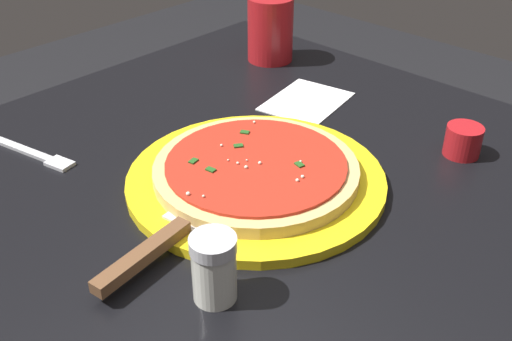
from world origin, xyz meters
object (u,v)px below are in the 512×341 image
pizza_server (170,237)px  fork (27,151)px  serving_plate (256,179)px  cup_small_sauce (463,141)px  pizza (256,169)px  cup_tall_drink (270,29)px  napkin_folded_right (306,101)px  parmesan_shaker (214,268)px

pizza_server → fork: size_ratio=1.21×
serving_plate → cup_small_sauce: (0.25, -0.16, 0.01)m
pizza → cup_small_sauce: (0.25, -0.16, -0.00)m
serving_plate → cup_tall_drink: 0.42m
pizza_server → napkin_folded_right: pizza_server is taller
pizza → cup_tall_drink: 0.42m
serving_plate → cup_tall_drink: (0.32, 0.27, 0.05)m
fork → pizza: bearing=-60.4°
serving_plate → pizza_server: pizza_server is taller
napkin_folded_right → parmesan_shaker: parmesan_shaker is taller
pizza_server → serving_plate: bearing=7.5°
serving_plate → pizza: bearing=124.2°
pizza_server → parmesan_shaker: parmesan_shaker is taller
cup_small_sauce → parmesan_shaker: bearing=173.7°
serving_plate → fork: bearing=119.6°
cup_tall_drink → cup_small_sauce: (-0.07, -0.42, -0.04)m
serving_plate → cup_small_sauce: cup_small_sauce is taller
pizza_server → fork: pizza_server is taller
cup_tall_drink → cup_small_sauce: bearing=-99.9°
serving_plate → cup_small_sauce: size_ratio=6.63×
cup_tall_drink → napkin_folded_right: 0.20m
cup_small_sauce → napkin_folded_right: 0.26m
cup_tall_drink → parmesan_shaker: cup_tall_drink is taller
serving_plate → cup_tall_drink: bearing=39.7°
serving_plate → fork: (-0.16, 0.28, -0.00)m
pizza → napkin_folded_right: bearing=24.3°
cup_tall_drink → pizza: bearing=-140.3°
pizza → parmesan_shaker: bearing=-148.1°
cup_tall_drink → fork: size_ratio=0.63×
cup_small_sauce → napkin_folded_right: (-0.02, 0.26, -0.02)m
pizza_server → napkin_folded_right: bearing=17.7°
pizza_server → cup_small_sauce: bearing=-18.4°
fork → parmesan_shaker: (-0.01, -0.39, 0.04)m
fork → pizza_server: bearing=-89.6°
serving_plate → parmesan_shaker: (-0.18, -0.11, 0.03)m
pizza → cup_small_sauce: 0.29m
cup_small_sauce → fork: bearing=132.9°
serving_plate → pizza_server: bearing=-172.5°
pizza → fork: bearing=119.6°
pizza_server → cup_tall_drink: 0.56m
pizza → cup_tall_drink: size_ratio=2.24×
pizza → parmesan_shaker: size_ratio=3.51×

